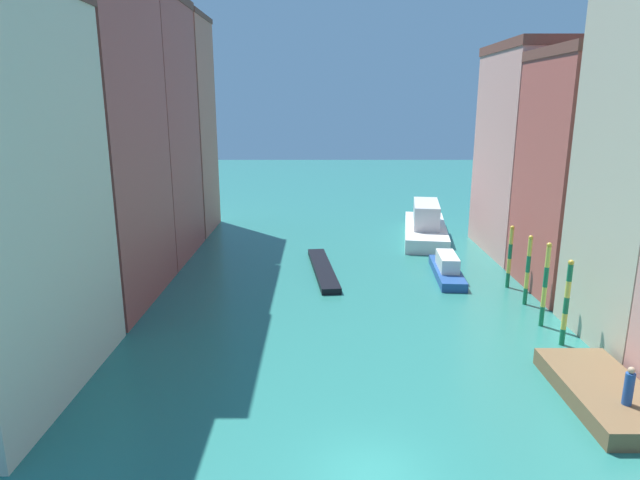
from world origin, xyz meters
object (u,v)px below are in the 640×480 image
Objects in this scene: mooring_pole_0 at (566,302)px; gondola_black at (323,269)px; vaporetto_white at (425,225)px; motorboat_0 at (447,268)px; mooring_pole_2 at (528,270)px; mooring_pole_3 at (510,256)px; waterfront_dock at (604,393)px; mooring_pole_1 at (545,284)px; person_on_dock at (629,387)px.

gondola_black is (-12.08, 12.18, -2.09)m from mooring_pole_0.
mooring_pole_0 is 22.70m from vaporetto_white.
mooring_pole_0 is at bearing -83.07° from vaporetto_white.
motorboat_0 is (-0.59, -11.32, -0.56)m from vaporetto_white.
vaporetto_white is (-2.94, 16.79, -1.05)m from mooring_pole_2.
mooring_pole_3 is 0.60× the size of motorboat_0.
waterfront_dock is 8.10m from mooring_pole_1.
vaporetto_white is 1.75× the size of motorboat_0.
person_on_dock is 9.35m from mooring_pole_1.
waterfront_dock is 1.44× the size of mooring_pole_1.
waterfront_dock is 21.00m from gondola_black.
mooring_pole_1 is at bearing -69.83° from motorboat_0.
person_on_dock is at bearing -88.27° from waterfront_dock.
mooring_pole_3 is at bearing 88.80° from mooring_pole_0.
motorboat_0 is (-2.76, 18.07, -0.89)m from person_on_dock.
vaporetto_white is at bearing 87.02° from motorboat_0.
motorboat_0 is (8.76, -0.99, 0.39)m from gondola_black.
mooring_pole_1 reaches higher than person_on_dock.
person_on_dock is at bearing -85.78° from vaporetto_white.
person_on_dock is at bearing -94.71° from mooring_pole_0.
mooring_pole_0 is 2.42m from mooring_pole_1.
mooring_pole_0 is 11.79m from motorboat_0.
mooring_pole_1 is at bearing -95.27° from mooring_pole_2.
mooring_pole_1 is at bearing -82.53° from vaporetto_white.
motorboat_0 is at bearing 146.27° from mooring_pole_3.
mooring_pole_3 is at bearing -77.94° from vaporetto_white.
person_on_dock is at bearing -58.85° from gondola_black.
vaporetto_white is at bearing 99.93° from mooring_pole_2.
person_on_dock is 22.30m from gondola_black.
mooring_pole_1 is 20.30m from vaporetto_white.
vaporetto_white reaches higher than motorboat_0.
gondola_black is at bearing 121.15° from person_on_dock.
mooring_pole_0 is 1.04× the size of mooring_pole_2.
waterfront_dock is 1.52× the size of mooring_pole_0.
vaporetto_white is (-2.63, 20.09, -1.26)m from mooring_pole_1.
mooring_pole_1 is 0.67× the size of motorboat_0.
person_on_dock is 0.22× the size of motorboat_0.
person_on_dock is 0.13× the size of vaporetto_white.
person_on_dock is (0.04, -1.47, 1.10)m from waterfront_dock.
person_on_dock is at bearing -81.32° from motorboat_0.
mooring_pole_3 is (0.19, 8.85, -0.14)m from mooring_pole_0.
gondola_black is at bearing 173.56° from motorboat_0.
vaporetto_white is at bearing 94.35° from waterfront_dock.
mooring_pole_2 is 3.13m from mooring_pole_3.
waterfront_dock is 0.97× the size of motorboat_0.
person_on_dock is 0.36× the size of mooring_pole_2.
waterfront_dock is 1.58× the size of mooring_pole_2.
mooring_pole_0 is at bearing -45.22° from gondola_black.
mooring_pole_2 is 0.61× the size of motorboat_0.
mooring_pole_2 is (0.20, 5.72, -0.09)m from mooring_pole_0.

